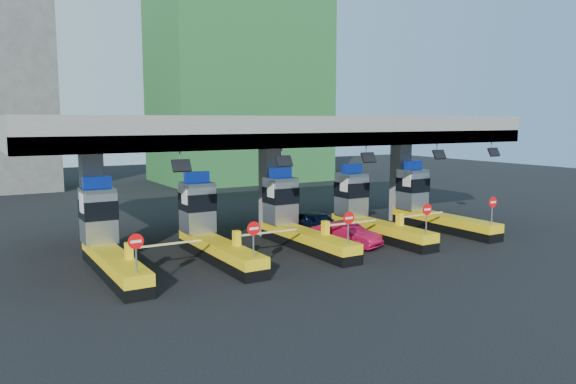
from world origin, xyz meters
TOP-DOWN VIEW (x-y plane):
  - ground at (0.00, 0.00)m, footprint 120.00×120.00m
  - toll_canopy at (0.00, 2.87)m, footprint 28.00×12.09m
  - toll_lane_far_left at (-10.00, 0.28)m, footprint 4.43×8.00m
  - toll_lane_left at (-5.00, 0.28)m, footprint 4.43×8.00m
  - toll_lane_center at (0.00, 0.28)m, footprint 4.43×8.00m
  - toll_lane_right at (5.00, 0.28)m, footprint 4.43×8.00m
  - toll_lane_far_right at (10.00, 0.28)m, footprint 4.43×8.00m
  - bg_building_scaffold at (12.00, 32.00)m, footprint 18.00×12.00m
  - van at (2.52, 1.76)m, footprint 2.25×4.36m
  - red_car at (2.32, -1.36)m, footprint 2.54×4.14m

SIDE VIEW (x-z plane):
  - ground at x=0.00m, z-range 0.00..0.00m
  - red_car at x=2.32m, z-range 0.00..1.29m
  - van at x=2.52m, z-range 0.00..1.42m
  - toll_lane_far_left at x=-10.00m, z-range -0.68..3.47m
  - toll_lane_left at x=-5.00m, z-range -0.68..3.47m
  - toll_lane_center at x=0.00m, z-range -0.68..3.47m
  - toll_lane_right at x=5.00m, z-range -0.68..3.47m
  - toll_lane_far_right at x=10.00m, z-range -0.68..3.47m
  - toll_canopy at x=0.00m, z-range 2.63..9.63m
  - bg_building_scaffold at x=12.00m, z-range 0.00..28.00m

